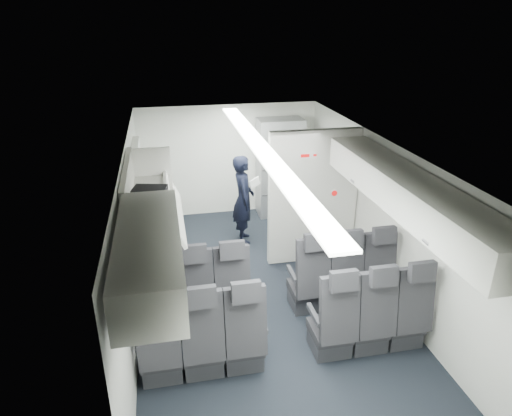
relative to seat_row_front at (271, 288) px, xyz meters
name	(u,v)px	position (x,y,z in m)	size (l,w,h in m)	color
cabin_shell	(262,221)	(0.00, 0.53, 0.72)	(3.41, 6.01, 2.16)	black
seat_row_front	(271,288)	(0.00, 0.00, 0.00)	(3.33, 0.56, 1.24)	black
seat_row_mid	(289,332)	(0.00, -0.90, 0.00)	(3.33, 0.56, 1.24)	black
overhead_bin_left_rear	(149,254)	(-1.40, -1.47, 1.46)	(0.53, 1.80, 0.40)	silver
overhead_bin_left_front_open	(148,193)	(-1.44, 0.28, 1.33)	(0.64, 1.70, 0.72)	#9E9E93
overhead_bin_right_rear	(453,224)	(1.40, -1.47, 1.46)	(0.53, 1.80, 0.40)	silver
overhead_bin_right_front	(373,168)	(1.40, 0.28, 1.46)	(0.53, 1.70, 0.40)	silver
bulkhead_partition	(313,197)	(0.98, 1.33, 0.67)	(1.40, 0.15, 2.13)	silver
galley_unit	(280,168)	(0.95, 3.25, 0.55)	(0.85, 0.52, 1.90)	#939399
boarding_door	(141,200)	(-1.64, 2.09, 0.55)	(0.12, 1.27, 1.86)	silver
flight_attendant	(243,199)	(0.04, 2.21, 0.37)	(0.56, 0.37, 1.55)	black
carry_on_bag	(150,197)	(-1.41, -0.05, 1.41)	(0.36, 0.25, 0.22)	black
papers	(255,182)	(0.23, 2.16, 0.68)	(0.21, 0.02, 0.15)	white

